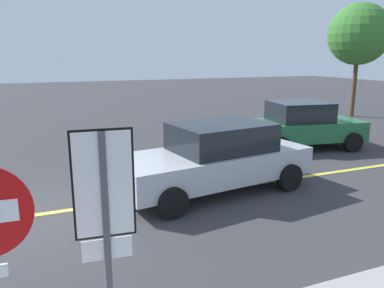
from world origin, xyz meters
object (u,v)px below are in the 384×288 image
(car_green_near_curb, at_px, (302,125))
(tree_left_verge, at_px, (359,34))
(speed_limit_sign, at_px, (105,213))
(car_silver_behind_van, at_px, (215,157))

(car_green_near_curb, bearing_deg, tree_left_verge, 34.48)
(car_green_near_curb, bearing_deg, speed_limit_sign, -137.28)
(speed_limit_sign, relative_size, tree_left_verge, 0.45)
(speed_limit_sign, xyz_separation_m, car_green_near_curb, (7.86, 7.25, -0.97))
(car_green_near_curb, height_order, tree_left_verge, tree_left_verge)
(speed_limit_sign, bearing_deg, tree_left_verge, 39.13)
(speed_limit_sign, distance_m, tree_left_verge, 19.05)
(car_green_near_curb, relative_size, tree_left_verge, 0.72)
(car_silver_behind_van, distance_m, tree_left_verge, 13.97)
(car_green_near_curb, xyz_separation_m, car_silver_behind_van, (-4.58, -2.70, 0.01))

